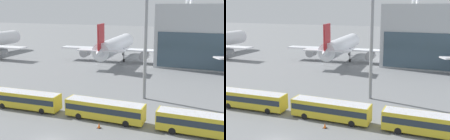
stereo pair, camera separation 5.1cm
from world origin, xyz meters
TOP-DOWN VIEW (x-y plane):
  - airliner_at_gate_far at (-11.53, 56.12)m, footprint 35.55×36.48m
  - shuttle_bus_2 at (-10.80, 9.47)m, footprint 12.80×3.18m
  - shuttle_bus_3 at (3.89, 9.77)m, footprint 12.75×2.93m
  - shuttle_bus_4 at (18.58, 9.61)m, footprint 12.73×2.86m
  - floodlight_mast at (7.04, 22.21)m, footprint 2.68×2.68m
  - traffic_cone_2 at (4.27, 6.65)m, footprint 0.57×0.57m

SIDE VIEW (x-z plane):
  - traffic_cone_2 at x=4.27m, z-range -0.01..0.77m
  - shuttle_bus_2 at x=-10.80m, z-range 0.28..3.34m
  - shuttle_bus_3 at x=3.89m, z-range 0.28..3.34m
  - shuttle_bus_4 at x=18.58m, z-range 0.28..3.34m
  - airliner_at_gate_far at x=-11.53m, z-range -1.52..11.32m
  - floodlight_mast at x=7.04m, z-range 3.88..32.85m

